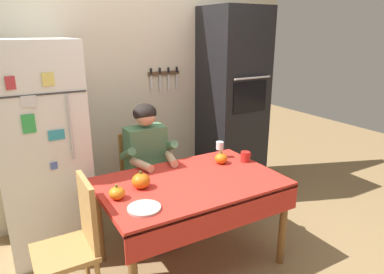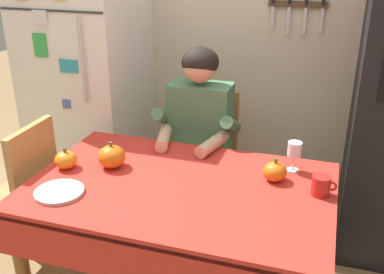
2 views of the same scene
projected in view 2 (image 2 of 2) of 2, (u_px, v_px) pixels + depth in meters
The scene contains 12 objects.
back_wall_assembly at pixel (249, 21), 2.95m from camera, with size 3.70×0.13×2.60m.
refrigerator at pixel (89, 83), 3.05m from camera, with size 0.68×0.71×1.80m.
dining_table at pixel (179, 202), 2.11m from camera, with size 1.40×0.90×0.74m.
chair_behind_person at pixel (205, 157), 2.88m from camera, with size 0.40×0.40×0.93m.
seated_person at pixel (197, 136), 2.63m from camera, with size 0.47×0.55×1.25m.
chair_left_side at pixel (23, 197), 2.43m from camera, with size 0.40×0.40×0.93m.
coffee_mug at pixel (321, 186), 1.99m from camera, with size 0.11×0.08×0.09m.
wine_glass at pixel (294, 150), 2.18m from camera, with size 0.07×0.07×0.15m.
pumpkin_large at pixel (112, 157), 2.24m from camera, with size 0.14×0.14×0.13m.
pumpkin_medium at pixel (66, 160), 2.23m from camera, with size 0.11×0.11×0.11m.
pumpkin_small at pixel (275, 172), 2.11m from camera, with size 0.11×0.11×0.11m.
serving_tray at pixel (59, 192), 2.01m from camera, with size 0.22×0.22×0.02m, color #B7B2A8.
Camera 2 is at (0.61, -1.63, 1.77)m, focal length 42.18 mm.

